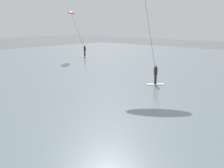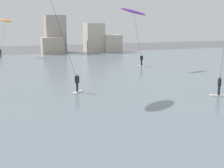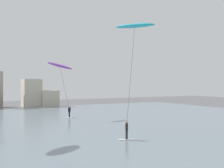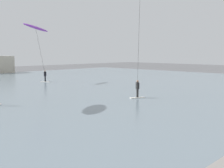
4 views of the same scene
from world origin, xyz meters
name	(u,v)px [view 4 (image 4 of 4)]	position (x,y,z in m)	size (l,w,h in m)	color
kitesurfer_purple	(36,31)	(7.52, 33.57, 7.03)	(4.09, 2.13, 8.12)	silver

